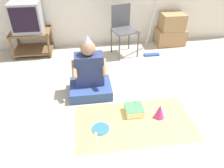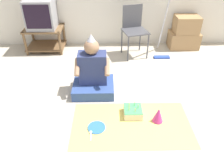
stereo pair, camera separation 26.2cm
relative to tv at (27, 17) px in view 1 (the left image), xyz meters
The scene contains 12 objects.
ground_plane 2.65m from the tv, 51.41° to the right, with size 16.00×16.00×0.00m, color #BCB29E.
tv_stand 0.42m from the tv, 90.00° to the right, with size 0.68×0.52×0.44m.
tv is the anchor object (origin of this frame).
folding_chair 1.65m from the tv, ahead, with size 0.49×0.48×0.86m.
cardboard_box_stack 2.66m from the tv, ahead, with size 0.55×0.36×0.61m.
dust_mop 2.19m from the tv, ahead, with size 0.28×0.44×1.09m.
person_seated 1.73m from the tv, 54.88° to the right, with size 0.56×0.48×0.83m.
party_cloth 2.60m from the tv, 55.09° to the right, with size 1.38×0.76×0.01m.
birthday_cake 2.47m from the tv, 52.27° to the right, with size 0.22×0.22×0.15m.
party_hat_blue 2.72m from the tv, 48.86° to the right, with size 0.13×0.13×0.19m.
paper_plate 2.44m from the tv, 63.97° to the right, with size 0.20×0.20×0.01m.
plastic_spoon_near 2.49m from the tv, 66.17° to the right, with size 0.04×0.15×0.01m.
Camera 1 is at (-0.69, -1.86, 1.84)m, focal length 35.00 mm.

